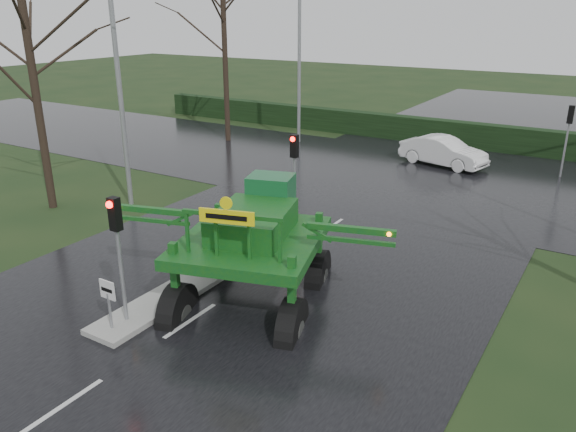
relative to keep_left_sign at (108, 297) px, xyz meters
The scene contains 15 objects.
ground 2.25m from the keep_left_sign, 49.10° to the left, with size 140.00×140.00×0.00m, color black.
road_main 11.62m from the keep_left_sign, 83.55° to the left, with size 14.00×80.00×0.02m, color black.
road_cross 17.58m from the keep_left_sign, 85.75° to the left, with size 80.00×12.00×0.02m, color black.
median_island 4.60m from the keep_left_sign, 90.00° to the left, with size 1.20×10.00×0.16m, color gray.
hedge_row 25.54m from the keep_left_sign, 87.08° to the left, with size 44.00×0.90×1.50m, color black.
keep_left_sign is the anchor object (origin of this frame).
traffic_signal_near 1.61m from the keep_left_sign, 90.00° to the left, with size 0.26×0.33×3.52m.
traffic_signal_mid 9.12m from the keep_left_sign, 90.00° to the left, with size 0.26×0.33×3.52m.
traffic_signal_far 22.93m from the keep_left_sign, 70.07° to the left, with size 0.26×0.33×3.52m.
street_light_left_near 11.32m from the keep_left_sign, 132.59° to the left, with size 3.85×0.30×10.00m.
street_light_left_far 23.11m from the keep_left_sign, 107.78° to the left, with size 3.85×0.30×10.00m.
tree_left_near 12.14m from the keep_left_sign, 150.44° to the left, with size 6.30×6.30×10.85m.
tree_left_far 23.30m from the keep_left_sign, 119.87° to the left, with size 7.70×7.70×13.26m.
crop_sprayer 2.19m from the keep_left_sign, 67.29° to the left, with size 7.70×5.81×4.46m.
white_sedan 20.75m from the keep_left_sign, 84.01° to the left, with size 1.59×4.56×1.50m, color white.
Camera 1 is at (9.04, -9.71, 7.79)m, focal length 35.00 mm.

